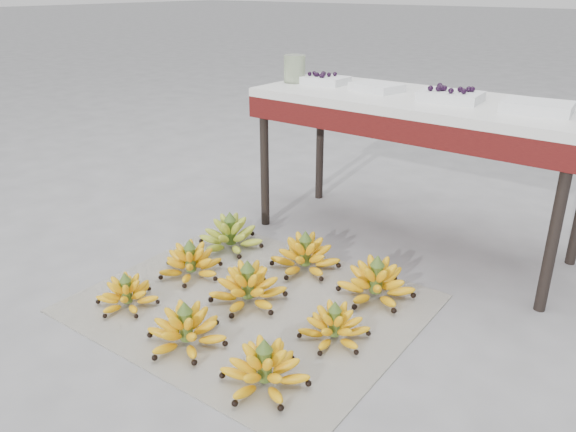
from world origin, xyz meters
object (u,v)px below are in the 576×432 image
Objects in this scene: bunch_front_center at (186,330)px; bunch_back_center at (305,256)px; tray_right at (451,96)px; bunch_front_right at (265,369)px; bunch_front_left at (127,294)px; bunch_mid_left at (191,263)px; bunch_back_left at (231,235)px; tray_left at (377,87)px; glass_jar at (295,69)px; bunch_mid_center at (248,287)px; bunch_back_right at (376,283)px; bunch_mid_right at (334,326)px; newspaper_mat at (251,303)px; tray_far_right at (537,107)px; vendor_table at (417,115)px; tray_far_left at (324,80)px.

bunch_front_center is 0.71m from bunch_back_center.
bunch_front_right is at bearing -90.89° from tray_right.
bunch_mid_left reaches higher than bunch_front_left.
bunch_mid_left is 0.31m from bunch_back_left.
bunch_front_center is at bearing -111.06° from bunch_back_center.
glass_jar is at bearing -174.54° from tray_left.
bunch_back_right is (0.38, 0.34, 0.00)m from bunch_mid_center.
tray_right is 1.97× the size of glass_jar.
bunch_mid_right is 1.22× the size of tray_left.
bunch_front_left is at bearing -107.23° from tray_left.
newspaper_mat is 0.35m from bunch_front_center.
tray_far_right reaches higher than bunch_front_left.
tray_left reaches higher than vendor_table.
glass_jar reaches higher than bunch_back_left.
tray_far_right reaches higher than bunch_mid_right.
bunch_mid_left is at bearing 128.27° from bunch_front_center.
bunch_back_center is at bearing 89.97° from newspaper_mat.
bunch_mid_right is at bearing -85.27° from bunch_back_right.
tray_left reaches higher than bunch_back_right.
vendor_table is (-0.14, 0.56, 0.56)m from bunch_back_right.
bunch_back_left is at bearing 96.91° from bunch_mid_left.
bunch_back_center is at bearing -125.82° from tray_right.
tray_right is at bearing -3.31° from tray_far_left.
tray_left is at bearing 68.25° from bunch_mid_center.
tray_far_right is at bearing -2.04° from tray_left.
bunch_mid_center is 1.27× the size of bunch_back_right.
vendor_table is at bearing 55.82° from bunch_front_left.
tray_right is (0.37, 1.23, 0.67)m from bunch_front_center.
tray_far_left is (0.11, 0.60, 0.66)m from bunch_back_left.
tray_far_left reaches higher than bunch_mid_center.
bunch_front_left is 1.76m from tray_far_right.
bunch_front_left is at bearing -93.25° from tray_far_left.
bunch_back_right is (-0.03, 0.35, 0.01)m from bunch_mid_right.
bunch_mid_right is 1.31× the size of tray_far_left.
bunch_back_right is (0.73, 0.32, 0.01)m from bunch_mid_left.
newspaper_mat is 4.14× the size of bunch_mid_right.
tray_left is (0.38, 1.22, 0.67)m from bunch_front_left.
bunch_mid_right is 1.16m from tray_far_right.
tray_far_left reaches higher than bunch_front_right.
vendor_table is 0.24m from tray_left.
bunch_back_left is at bearing -144.30° from tray_right.
bunch_mid_left is 0.34m from bunch_mid_center.
bunch_mid_left is at bearing -141.65° from tray_far_right.
bunch_back_center is at bearing 67.22° from bunch_mid_center.
bunch_back_left is 1.27× the size of bunch_back_right.
vendor_table is (0.59, 1.21, 0.58)m from bunch_front_left.
vendor_table is 0.18m from tray_right.
bunch_mid_left is (-0.36, 0.36, -0.00)m from bunch_front_center.
bunch_front_left is 0.37m from bunch_front_center.
bunch_back_right is (0.36, 0.69, 0.00)m from bunch_front_center.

